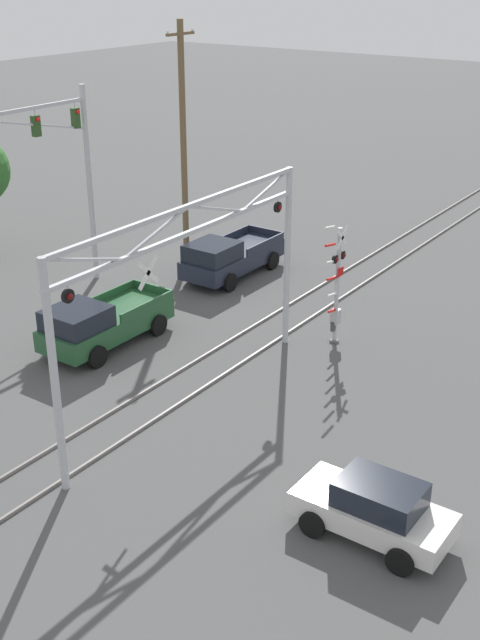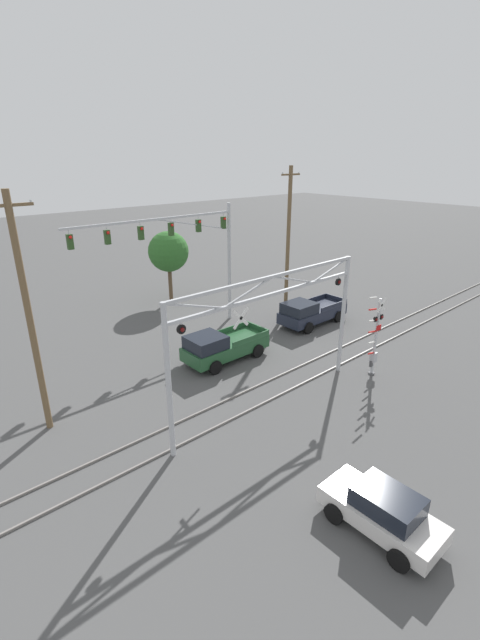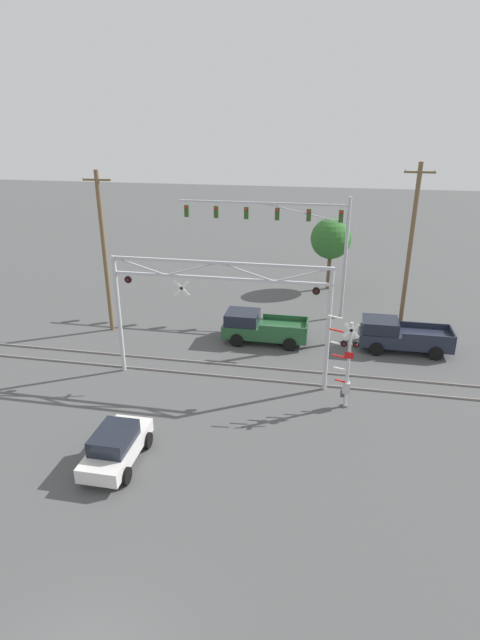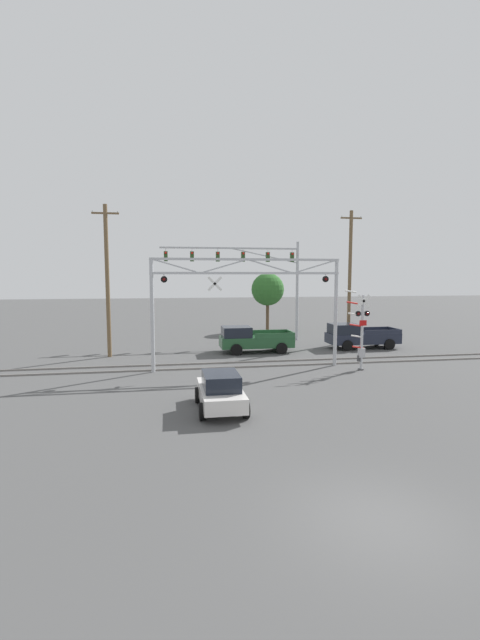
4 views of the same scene
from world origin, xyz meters
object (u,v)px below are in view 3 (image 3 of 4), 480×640
object	(u,v)px
pickup_truck_lead	(260,327)
pickup_truck_following	(399,335)
traffic_signal_span	(298,231)
crossing_gantry	(219,300)
background_tree_beyond_span	(331,239)
utility_pole_left	(104,252)
utility_pole_right	(410,250)
sedan_waiting	(116,446)
crossing_signal_mast	(346,368)

from	to	relation	value
pickup_truck_lead	pickup_truck_following	bearing A→B (deg)	2.41
pickup_truck_following	traffic_signal_span	bearing A→B (deg)	144.39
crossing_gantry	pickup_truck_following	world-z (taller)	crossing_gantry
crossing_gantry	background_tree_beyond_span	distance (m)	17.80
utility_pole_left	utility_pole_right	world-z (taller)	utility_pole_right
pickup_truck_lead	sedan_waiting	bearing A→B (deg)	-106.83
crossing_signal_mast	background_tree_beyond_span	bearing A→B (deg)	93.99
pickup_truck_following	crossing_gantry	bearing A→B (deg)	-149.96
crossing_signal_mast	pickup_truck_following	bearing A→B (deg)	65.51
pickup_truck_following	background_tree_beyond_span	xyz separation A→B (m)	(-4.60, 11.25, 3.26)
crossing_gantry	traffic_signal_span	world-z (taller)	traffic_signal_span
crossing_gantry	traffic_signal_span	bearing A→B (deg)	73.66
pickup_truck_lead	background_tree_beyond_span	xyz separation A→B (m)	(3.93, 11.61, 3.26)
pickup_truck_lead	pickup_truck_following	xyz separation A→B (m)	(8.53, 0.36, 0.00)
crossing_gantry	utility_pole_right	size ratio (longest dim) A/B	1.05
crossing_gantry	pickup_truck_lead	distance (m)	6.64
utility_pole_left	background_tree_beyond_span	world-z (taller)	utility_pole_left
traffic_signal_span	sedan_waiting	xyz separation A→B (m)	(-5.69, -18.34, -5.30)
pickup_truck_lead	background_tree_beyond_span	size ratio (longest dim) A/B	0.90
traffic_signal_span	crossing_signal_mast	bearing A→B (deg)	-73.91
sedan_waiting	utility_pole_right	xyz separation A→B (m)	(12.85, 16.19, 4.79)
pickup_truck_following	sedan_waiting	xyz separation A→B (m)	(-12.50, -13.47, -0.15)
crossing_gantry	background_tree_beyond_span	bearing A→B (deg)	72.62
traffic_signal_span	pickup_truck_lead	distance (m)	7.55
sedan_waiting	background_tree_beyond_span	xyz separation A→B (m)	(7.90, 24.72, 3.40)
sedan_waiting	utility_pole_right	size ratio (longest dim) A/B	0.36
background_tree_beyond_span	utility_pole_right	bearing A→B (deg)	-59.90
crossing_signal_mast	pickup_truck_following	distance (m)	8.06
background_tree_beyond_span	pickup_truck_lead	bearing A→B (deg)	-108.71
pickup_truck_following	utility_pole_right	xyz separation A→B (m)	(0.35, 2.72, 4.64)
pickup_truck_lead	utility_pole_right	size ratio (longest dim) A/B	0.49
crossing_gantry	sedan_waiting	size ratio (longest dim) A/B	2.91
crossing_gantry	sedan_waiting	world-z (taller)	crossing_gantry
traffic_signal_span	background_tree_beyond_span	distance (m)	7.01
pickup_truck_following	background_tree_beyond_span	world-z (taller)	background_tree_beyond_span
pickup_truck_lead	utility_pole_right	distance (m)	10.48
crossing_signal_mast	utility_pole_right	size ratio (longest dim) A/B	0.44
pickup_truck_following	crossing_signal_mast	bearing A→B (deg)	-114.49
pickup_truck_following	background_tree_beyond_span	size ratio (longest dim) A/B	0.93
utility_pole_left	utility_pole_right	xyz separation A→B (m)	(19.00, 3.07, 0.25)
crossing_signal_mast	background_tree_beyond_span	xyz separation A→B (m)	(-1.29, 18.51, 2.10)
pickup_truck_following	sedan_waiting	size ratio (longest dim) A/B	1.39
utility_pole_right	utility_pole_left	bearing A→B (deg)	-170.81
crossing_signal_mast	utility_pole_left	xyz separation A→B (m)	(-15.34, 6.90, 3.24)
crossing_signal_mast	sedan_waiting	size ratio (longest dim) A/B	1.22
crossing_signal_mast	pickup_truck_following	xyz separation A→B (m)	(3.31, 7.26, -1.15)
crossing_signal_mast	sedan_waiting	world-z (taller)	crossing_signal_mast
utility_pole_right	background_tree_beyond_span	xyz separation A→B (m)	(-4.95, 8.53, -1.39)
crossing_gantry	pickup_truck_lead	size ratio (longest dim) A/B	2.15
utility_pole_left	pickup_truck_following	bearing A→B (deg)	1.10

